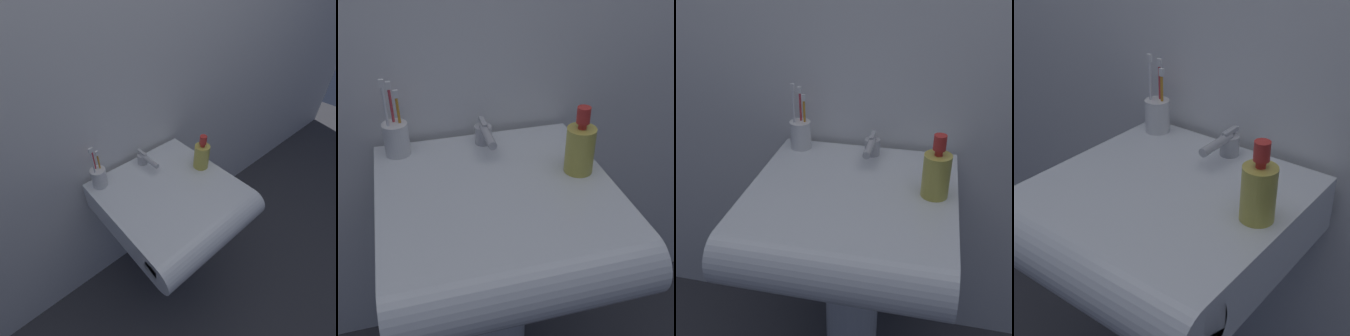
{
  "view_description": "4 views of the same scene",
  "coord_description": "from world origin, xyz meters",
  "views": [
    {
      "loc": [
        -0.53,
        -0.61,
        1.56
      ],
      "look_at": [
        0.01,
        0.0,
        0.86
      ],
      "focal_mm": 28.0,
      "sensor_mm": 36.0,
      "label": 1
    },
    {
      "loc": [
        -0.19,
        -0.79,
        1.32
      ],
      "look_at": [
        0.02,
        -0.01,
        0.8
      ],
      "focal_mm": 45.0,
      "sensor_mm": 36.0,
      "label": 2
    },
    {
      "loc": [
        0.19,
        -0.95,
        1.34
      ],
      "look_at": [
        -0.03,
        0.03,
        0.79
      ],
      "focal_mm": 45.0,
      "sensor_mm": 36.0,
      "label": 3
    },
    {
      "loc": [
        0.61,
        -0.76,
        1.33
      ],
      "look_at": [
        0.03,
        0.01,
        0.8
      ],
      "focal_mm": 55.0,
      "sensor_mm": 36.0,
      "label": 4
    }
  ],
  "objects": [
    {
      "name": "sink_basin",
      "position": [
        0.0,
        -0.05,
        0.68
      ],
      "size": [
        0.55,
        0.59,
        0.14
      ],
      "color": "white",
      "rests_on": "sink_pedestal"
    },
    {
      "name": "sink_pedestal",
      "position": [
        0.0,
        0.0,
        0.31
      ],
      "size": [
        0.17,
        0.17,
        0.61
      ],
      "primitive_type": "cylinder",
      "color": "white",
      "rests_on": "ground"
    },
    {
      "name": "soap_bottle",
      "position": [
        0.21,
        0.01,
        0.81
      ],
      "size": [
        0.07,
        0.07,
        0.17
      ],
      "color": "gold",
      "rests_on": "sink_basin"
    },
    {
      "name": "faucet",
      "position": [
        0.02,
        0.19,
        0.78
      ],
      "size": [
        0.05,
        0.14,
        0.07
      ],
      "color": "#B7B7BC",
      "rests_on": "sink_basin"
    },
    {
      "name": "toothbrush_cup",
      "position": [
        -0.21,
        0.21,
        0.8
      ],
      "size": [
        0.07,
        0.07,
        0.21
      ],
      "color": "white",
      "rests_on": "sink_basin"
    }
  ]
}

